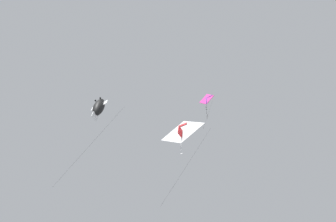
{
  "coord_description": "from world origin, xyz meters",
  "views": [
    {
      "loc": [
        27.96,
        7.32,
        5.6
      ],
      "look_at": [
        0.46,
        2.79,
        29.61
      ],
      "focal_mm": 42.31,
      "sensor_mm": 36.0,
      "label": 1
    }
  ],
  "objects": [
    {
      "name": "kite_fish_low_drifter",
      "position": [
        5.0,
        -2.19,
        26.84
      ],
      "size": [
        3.7,
        3.55,
        10.0
      ],
      "rotation": [
        0.22,
        0.0,
        4.27
      ],
      "color": "black"
    },
    {
      "name": "kite_delta_near_right",
      "position": [
        2.67,
        4.3,
        25.3
      ],
      "size": [
        3.43,
        3.85,
        8.82
      ],
      "rotation": [
        0.21,
        0.0,
        4.3
      ],
      "color": "white"
    },
    {
      "name": "kite_diamond_near_left",
      "position": [
        -6.24,
        6.24,
        36.62
      ],
      "size": [
        1.62,
        1.82,
        6.36
      ],
      "rotation": [
        0.32,
        0.0,
        4.47
      ],
      "color": "#DB2D93"
    }
  ]
}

